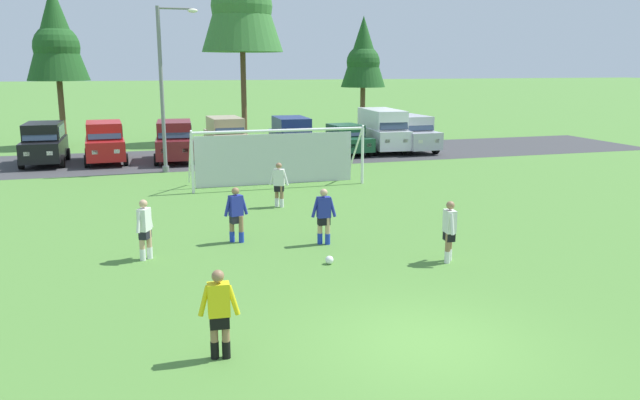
% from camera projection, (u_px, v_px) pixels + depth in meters
% --- Properties ---
extents(ground_plane, '(400.00, 400.00, 0.00)m').
position_uv_depth(ground_plane, '(264.00, 192.00, 25.76)').
color(ground_plane, '#518438').
extents(parking_lot_strip, '(52.00, 8.40, 0.01)m').
position_uv_depth(parking_lot_strip, '(227.00, 157.00, 35.30)').
color(parking_lot_strip, '#3D3D3F').
rests_on(parking_lot_strip, ground).
extents(soccer_ball, '(0.22, 0.22, 0.22)m').
position_uv_depth(soccer_ball, '(329.00, 260.00, 16.35)').
color(soccer_ball, white).
rests_on(soccer_ball, ground).
extents(soccer_goal, '(7.44, 1.98, 2.57)m').
position_uv_depth(soccer_goal, '(277.00, 155.00, 26.95)').
color(soccer_goal, white).
rests_on(soccer_goal, ground).
extents(referee, '(0.73, 0.26, 1.64)m').
position_uv_depth(referee, '(219.00, 314.00, 10.94)').
color(referee, '#936B4C').
rests_on(referee, ground).
extents(player_striker_near, '(0.30, 0.73, 1.64)m').
position_uv_depth(player_striker_near, '(449.00, 232.00, 16.40)').
color(player_striker_near, '#936B4C').
rests_on(player_striker_near, ground).
extents(player_midfield_center, '(0.68, 0.44, 1.64)m').
position_uv_depth(player_midfield_center, '(279.00, 185.00, 22.81)').
color(player_midfield_center, '#936B4C').
rests_on(player_midfield_center, ground).
extents(player_defender_far, '(0.75, 0.34, 1.64)m').
position_uv_depth(player_defender_far, '(236.00, 215.00, 18.23)').
color(player_defender_far, '#936B4C').
rests_on(player_defender_far, ground).
extents(player_winger_left, '(0.73, 0.26, 1.64)m').
position_uv_depth(player_winger_left, '(324.00, 217.00, 18.03)').
color(player_winger_left, tan).
rests_on(player_winger_left, ground).
extents(player_winger_right, '(0.48, 0.66, 1.64)m').
position_uv_depth(player_winger_right, '(145.00, 230.00, 16.59)').
color(player_winger_right, tan).
rests_on(player_winger_right, ground).
extents(parked_car_slot_far_left, '(2.17, 4.62, 2.16)m').
position_uv_depth(parked_car_slot_far_left, '(44.00, 143.00, 32.68)').
color(parked_car_slot_far_left, black).
rests_on(parked_car_slot_far_left, ground).
extents(parked_car_slot_left, '(2.30, 4.68, 2.16)m').
position_uv_depth(parked_car_slot_left, '(105.00, 142.00, 33.27)').
color(parked_car_slot_left, red).
rests_on(parked_car_slot_left, ground).
extents(parked_car_slot_center_left, '(2.39, 4.73, 2.16)m').
position_uv_depth(parked_car_slot_center_left, '(175.00, 141.00, 33.75)').
color(parked_car_slot_center_left, maroon).
rests_on(parked_car_slot_center_left, ground).
extents(parked_car_slot_center, '(2.27, 4.67, 2.16)m').
position_uv_depth(parked_car_slot_center, '(226.00, 136.00, 36.20)').
color(parked_car_slot_center, tan).
rests_on(parked_car_slot_center, ground).
extents(parked_car_slot_center_right, '(2.25, 4.66, 2.16)m').
position_uv_depth(parked_car_slot_center_right, '(292.00, 136.00, 36.18)').
color(parked_car_slot_center_right, navy).
rests_on(parked_car_slot_center_right, ground).
extents(parked_car_slot_right, '(2.26, 4.31, 1.72)m').
position_uv_depth(parked_car_slot_right, '(346.00, 139.00, 36.50)').
color(parked_car_slot_right, '#194C2D').
rests_on(parked_car_slot_right, ground).
extents(parked_car_slot_far_right, '(2.40, 4.90, 2.52)m').
position_uv_depth(parked_car_slot_far_right, '(383.00, 129.00, 37.46)').
color(parked_car_slot_far_right, silver).
rests_on(parked_car_slot_far_right, ground).
extents(parked_car_slot_end, '(2.28, 4.67, 2.16)m').
position_uv_depth(parked_car_slot_end, '(410.00, 133.00, 37.61)').
color(parked_car_slot_end, '#B2B2BC').
rests_on(parked_car_slot_end, ground).
extents(tree_left_edge, '(3.74, 3.74, 9.97)m').
position_uv_depth(tree_left_edge, '(55.00, 36.00, 38.54)').
color(tree_left_edge, brown).
rests_on(tree_left_edge, ground).
extents(tree_center_back, '(3.20, 3.20, 8.54)m').
position_uv_depth(tree_center_back, '(363.00, 54.00, 44.75)').
color(tree_center_back, brown).
rests_on(tree_center_back, ground).
extents(street_lamp, '(2.00, 0.32, 7.78)m').
position_uv_depth(street_lamp, '(165.00, 88.00, 29.68)').
color(street_lamp, slate).
rests_on(street_lamp, ground).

